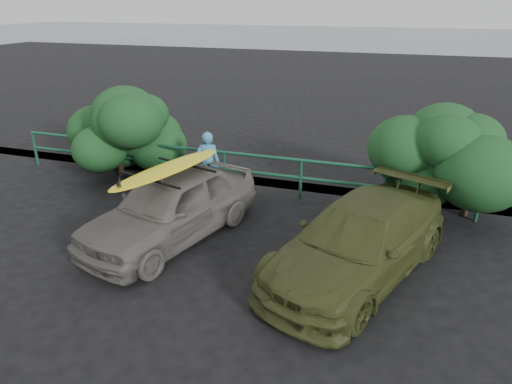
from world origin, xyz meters
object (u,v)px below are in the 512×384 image
at_px(olive_vehicle, 359,241).
at_px(surfboard, 168,168).
at_px(man, 208,163).
at_px(sedan, 171,206).
at_px(guardrail, 262,175).

height_order(olive_vehicle, surfboard, surfboard).
xyz_separation_m(man, surfboard, (0.24, -2.39, 0.71)).
distance_m(man, surfboard, 2.50).
xyz_separation_m(olive_vehicle, man, (-3.99, 2.57, 0.15)).
relative_size(sedan, man, 2.59).
bearing_deg(sedan, guardrail, 85.07).
xyz_separation_m(sedan, man, (-0.24, 2.39, 0.10)).
bearing_deg(guardrail, sedan, -110.56).
height_order(sedan, man, man).
bearing_deg(surfboard, guardrail, 85.07).
xyz_separation_m(guardrail, man, (-1.27, -0.38, 0.29)).
bearing_deg(guardrail, surfboard, -110.56).
height_order(guardrail, man, man).
relative_size(guardrail, sedan, 3.36).
xyz_separation_m(guardrail, olive_vehicle, (2.72, -2.95, 0.14)).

